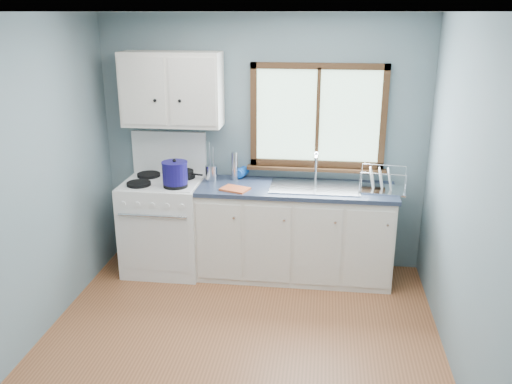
# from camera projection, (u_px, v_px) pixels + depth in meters

# --- Properties ---
(floor) EXTENTS (3.20, 3.60, 0.02)m
(floor) POSITION_uv_depth(u_px,v_px,m) (234.00, 362.00, 4.08)
(floor) COLOR #975933
(floor) RESTS_ON ground
(ceiling) EXTENTS (3.20, 3.60, 0.02)m
(ceiling) POSITION_uv_depth(u_px,v_px,m) (229.00, 10.00, 3.28)
(ceiling) COLOR white
(ceiling) RESTS_ON wall_back
(wall_back) EXTENTS (3.20, 0.02, 2.50)m
(wall_back) POSITION_uv_depth(u_px,v_px,m) (263.00, 144.00, 5.38)
(wall_back) COLOR slate
(wall_back) RESTS_ON ground
(wall_front) EXTENTS (3.20, 0.02, 2.50)m
(wall_front) POSITION_uv_depth(u_px,v_px,m) (147.00, 372.00, 1.98)
(wall_front) COLOR slate
(wall_front) RESTS_ON ground
(wall_left) EXTENTS (0.02, 3.60, 2.50)m
(wall_left) POSITION_uv_depth(u_px,v_px,m) (10.00, 196.00, 3.87)
(wall_left) COLOR slate
(wall_left) RESTS_ON ground
(wall_right) EXTENTS (0.02, 3.60, 2.50)m
(wall_right) POSITION_uv_depth(u_px,v_px,m) (478.00, 216.00, 3.48)
(wall_right) COLOR slate
(wall_right) RESTS_ON ground
(gas_range) EXTENTS (0.76, 0.69, 1.36)m
(gas_range) POSITION_uv_depth(u_px,v_px,m) (164.00, 223.00, 5.42)
(gas_range) COLOR white
(gas_range) RESTS_ON floor
(base_cabinets) EXTENTS (1.85, 0.60, 0.88)m
(base_cabinets) POSITION_uv_depth(u_px,v_px,m) (295.00, 236.00, 5.30)
(base_cabinets) COLOR silver
(base_cabinets) RESTS_ON floor
(countertop) EXTENTS (1.89, 0.64, 0.04)m
(countertop) POSITION_uv_depth(u_px,v_px,m) (296.00, 189.00, 5.15)
(countertop) COLOR #1F283C
(countertop) RESTS_ON base_cabinets
(sink) EXTENTS (0.84, 0.46, 0.44)m
(sink) POSITION_uv_depth(u_px,v_px,m) (315.00, 194.00, 5.14)
(sink) COLOR silver
(sink) RESTS_ON countertop
(window) EXTENTS (1.36, 0.10, 1.03)m
(window) POSITION_uv_depth(u_px,v_px,m) (318.00, 124.00, 5.21)
(window) COLOR #9EC6A8
(window) RESTS_ON wall_back
(upper_cabinets) EXTENTS (0.95, 0.35, 0.70)m
(upper_cabinets) POSITION_uv_depth(u_px,v_px,m) (172.00, 89.00, 5.14)
(upper_cabinets) COLOR silver
(upper_cabinets) RESTS_ON wall_back
(skillet) EXTENTS (0.35, 0.27, 0.04)m
(skillet) POSITION_uv_depth(u_px,v_px,m) (183.00, 173.00, 5.37)
(skillet) COLOR black
(skillet) RESTS_ON gas_range
(stockpot) EXTENTS (0.32, 0.32, 0.24)m
(stockpot) POSITION_uv_depth(u_px,v_px,m) (175.00, 172.00, 5.08)
(stockpot) COLOR #130E54
(stockpot) RESTS_ON gas_range
(utensil_crock) EXTENTS (0.15, 0.15, 0.38)m
(utensil_crock) POSITION_uv_depth(u_px,v_px,m) (211.00, 172.00, 5.33)
(utensil_crock) COLOR silver
(utensil_crock) RESTS_ON countertop
(thermos) EXTENTS (0.08, 0.08, 0.28)m
(thermos) POSITION_uv_depth(u_px,v_px,m) (235.00, 166.00, 5.32)
(thermos) COLOR silver
(thermos) RESTS_ON countertop
(soap_bottle) EXTENTS (0.13, 0.13, 0.28)m
(soap_bottle) POSITION_uv_depth(u_px,v_px,m) (238.00, 166.00, 5.33)
(soap_bottle) COLOR blue
(soap_bottle) RESTS_ON countertop
(dish_towel) EXTENTS (0.30, 0.25, 0.02)m
(dish_towel) POSITION_uv_depth(u_px,v_px,m) (235.00, 189.00, 5.05)
(dish_towel) COLOR #C2532A
(dish_towel) RESTS_ON countertop
(dish_rack) EXTENTS (0.46, 0.37, 0.22)m
(dish_rack) POSITION_uv_depth(u_px,v_px,m) (382.00, 184.00, 5.03)
(dish_rack) COLOR silver
(dish_rack) RESTS_ON countertop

